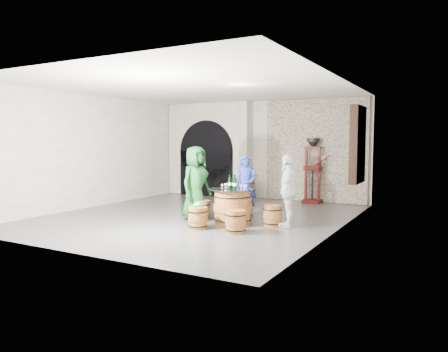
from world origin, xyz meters
The scene contains 31 objects.
ground centered at (0.00, 0.00, 0.00)m, with size 8.00×8.00×0.00m, color #2D2D30.
wall_back centered at (0.00, 4.00, 1.60)m, with size 8.00×8.00×0.00m, color beige.
wall_front centered at (0.00, -4.00, 1.60)m, with size 8.00×8.00×0.00m, color beige.
wall_left centered at (-3.50, 0.00, 1.60)m, with size 8.00×8.00×0.00m, color beige.
wall_right centered at (3.50, 0.00, 1.60)m, with size 8.00×8.00×0.00m, color beige.
ceiling centered at (0.00, 0.00, 3.20)m, with size 8.00×8.00×0.00m, color beige.
stone_facing_panel centered at (1.80, 3.94, 1.60)m, with size 3.20×0.12×3.18m, color #ADA28A.
arched_opening centered at (-1.90, 3.74, 1.58)m, with size 3.10×0.60×3.19m.
shuttered_window centered at (3.38, 2.40, 1.80)m, with size 0.23×1.10×2.00m.
barrel_table centered at (1.24, -0.49, 0.40)m, with size 1.06×1.06×0.82m.
barrel_stool_left centered at (0.35, -0.39, 0.24)m, with size 0.44×0.44×0.48m.
barrel_stool_far centered at (1.09, 0.41, 0.24)m, with size 0.44×0.44×0.48m.
barrel_stool_right centered at (2.11, -0.23, 0.24)m, with size 0.44×0.44×0.48m.
barrel_stool_near_right centered at (1.72, -1.26, 0.24)m, with size 0.44×0.44×0.48m.
barrel_stool_near_left centered at (0.82, -1.28, 0.24)m, with size 0.44×0.44×0.48m.
green_cap centered at (0.82, -1.29, 0.52)m, with size 0.24×0.19×0.11m.
person_green centered at (0.18, -0.37, 0.89)m, with size 0.87×0.56×1.77m, color #113E19.
person_blue centered at (1.07, 0.56, 0.77)m, with size 0.56×0.37×1.55m, color navy.
person_white centered at (2.44, -0.13, 0.81)m, with size 0.95×0.39×1.62m, color silver.
wine_bottle_left centered at (1.14, -0.44, 0.95)m, with size 0.08×0.08×0.32m.
wine_bottle_center centered at (1.31, -0.49, 0.95)m, with size 0.08×0.08×0.32m.
wine_bottle_right centered at (1.25, -0.43, 0.95)m, with size 0.08×0.08×0.32m.
tasting_glass_a centered at (0.99, -0.51, 0.86)m, with size 0.05×0.05×0.10m, color #A67120, non-canonical shape.
tasting_glass_b centered at (1.44, -0.44, 0.86)m, with size 0.05×0.05×0.10m, color #A67120, non-canonical shape.
tasting_glass_c centered at (1.01, -0.34, 0.86)m, with size 0.05×0.05×0.10m, color #A67120, non-canonical shape.
tasting_glass_d centered at (1.51, -0.33, 0.86)m, with size 0.05×0.05×0.10m, color #A67120, non-canonical shape.
tasting_glass_e centered at (1.58, -0.55, 0.86)m, with size 0.05×0.05×0.10m, color #A67120, non-canonical shape.
tasting_glass_f centered at (0.97, -0.33, 0.86)m, with size 0.05×0.05×0.10m, color #A67120, non-canonical shape.
side_barrel centered at (-0.21, 3.28, 0.34)m, with size 0.51×0.51×0.68m.
corking_press centered at (1.81, 3.67, 1.15)m, with size 0.81×0.45×1.98m.
control_box centered at (2.05, 3.86, 1.35)m, with size 0.18×0.10×0.22m, color silver.
Camera 1 is at (5.70, -8.91, 1.89)m, focal length 34.00 mm.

